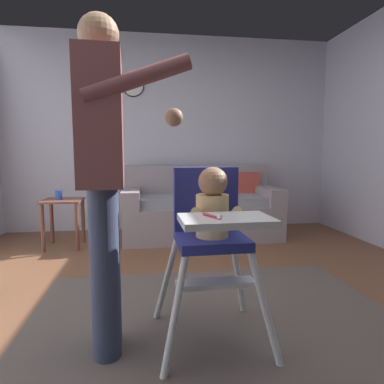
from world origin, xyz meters
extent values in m
cube|color=brown|center=(0.00, 0.00, -0.05)|extent=(5.90, 6.61, 0.10)
cube|color=silver|center=(0.00, 2.53, 1.27)|extent=(5.10, 0.06, 2.54)
cube|color=#5C504B|center=(0.04, -0.56, 0.00)|extent=(2.25, 2.65, 0.01)
cube|color=gray|center=(0.30, 1.95, 0.20)|extent=(1.83, 0.84, 0.40)
cube|color=gray|center=(0.30, 2.28, 0.63)|extent=(1.83, 0.22, 0.46)
cube|color=gray|center=(-0.52, 1.95, 0.50)|extent=(0.20, 0.84, 0.20)
cube|color=gray|center=(1.13, 1.95, 0.50)|extent=(0.20, 0.84, 0.20)
cube|color=gray|center=(-0.09, 1.90, 0.46)|extent=(0.70, 0.60, 0.11)
cube|color=gray|center=(0.69, 1.90, 0.46)|extent=(0.70, 0.60, 0.11)
cube|color=#B24238|center=(0.92, 2.15, 0.60)|extent=(0.35, 0.15, 0.34)
cylinder|color=white|center=(-0.23, -0.48, 0.26)|extent=(0.17, 0.17, 0.54)
cylinder|color=white|center=(0.21, -0.47, 0.26)|extent=(0.17, 0.17, 0.54)
cylinder|color=white|center=(-0.24, -0.04, 0.26)|extent=(0.17, 0.17, 0.54)
cylinder|color=white|center=(0.20, -0.03, 0.26)|extent=(0.17, 0.17, 0.54)
cube|color=navy|center=(-0.02, -0.26, 0.55)|extent=(0.37, 0.37, 0.05)
cube|color=navy|center=(-0.02, -0.11, 0.76)|extent=(0.36, 0.08, 0.35)
cube|color=white|center=(-0.01, -0.55, 0.72)|extent=(0.41, 0.27, 0.03)
cube|color=white|center=(-0.02, -0.37, 0.36)|extent=(0.40, 0.11, 0.02)
cylinder|color=#E8C785|center=(-0.02, -0.28, 0.69)|extent=(0.17, 0.17, 0.22)
sphere|color=#997051|center=(-0.02, -0.29, 0.87)|extent=(0.15, 0.15, 0.15)
cylinder|color=#E8C785|center=(-0.12, -0.32, 0.70)|extent=(0.05, 0.15, 0.10)
cylinder|color=#E8C785|center=(0.09, -0.32, 0.70)|extent=(0.05, 0.15, 0.10)
cylinder|color=#CC384C|center=(-0.08, -0.55, 0.74)|extent=(0.06, 0.12, 0.01)
cube|color=white|center=(-0.05, -0.60, 0.75)|extent=(0.02, 0.03, 0.02)
cylinder|color=#38415E|center=(-0.56, -0.34, 0.43)|extent=(0.14, 0.14, 0.85)
cylinder|color=#38415E|center=(-0.57, -0.22, 0.43)|extent=(0.14, 0.14, 0.85)
cube|color=brown|center=(-0.56, -0.28, 1.16)|extent=(0.22, 0.41, 0.62)
sphere|color=#997051|center=(-0.56, -0.28, 1.56)|extent=(0.19, 0.19, 0.19)
cylinder|color=brown|center=(-0.39, -0.46, 1.33)|extent=(0.48, 0.09, 0.23)
sphere|color=#997051|center=(-0.23, -0.45, 1.17)|extent=(0.08, 0.08, 0.08)
cylinder|color=brown|center=(-0.57, -0.04, 1.16)|extent=(0.07, 0.07, 0.55)
cube|color=brown|center=(-1.24, 1.73, 0.51)|extent=(0.40, 0.40, 0.02)
cylinder|color=brown|center=(-1.41, 1.56, 0.25)|extent=(0.04, 0.04, 0.50)
cylinder|color=brown|center=(-1.07, 1.56, 0.25)|extent=(0.04, 0.04, 0.50)
cylinder|color=brown|center=(-1.41, 1.90, 0.25)|extent=(0.04, 0.04, 0.50)
cylinder|color=brown|center=(-1.07, 1.90, 0.25)|extent=(0.04, 0.04, 0.50)
cylinder|color=#284CB7|center=(-1.28, 1.73, 0.57)|extent=(0.07, 0.07, 0.10)
cylinder|color=white|center=(-0.50, 2.48, 1.88)|extent=(0.26, 0.03, 0.26)
cylinder|color=black|center=(-0.50, 2.50, 1.88)|extent=(0.29, 0.02, 0.29)
camera|label=1|loc=(-0.36, -1.93, 1.01)|focal=30.86mm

